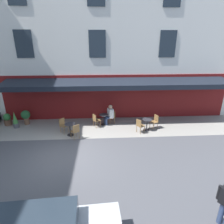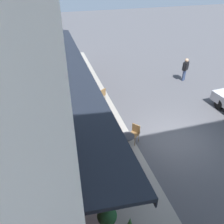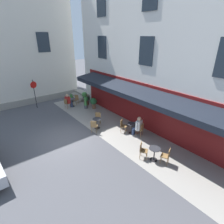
{
  "view_description": "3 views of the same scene",
  "coord_description": "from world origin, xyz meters",
  "px_view_note": "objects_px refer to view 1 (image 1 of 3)",
  "views": [
    {
      "loc": [
        -1.87,
        7.84,
        5.27
      ],
      "look_at": [
        -2.51,
        -3.0,
        1.19
      ],
      "focal_mm": 29.57,
      "sensor_mm": 36.0,
      "label": 1
    },
    {
      "loc": [
        7.04,
        -5.08,
        6.95
      ],
      "look_at": [
        -1.72,
        -2.49,
        0.89
      ],
      "focal_mm": 35.98,
      "sensor_mm": 36.0,
      "label": 2
    },
    {
      "loc": [
        -9.3,
        3.72,
        6.13
      ],
      "look_at": [
        -0.54,
        -3.19,
        1.23
      ],
      "focal_mm": 28.3,
      "sensor_mm": 36.0,
      "label": 3
    }
  ],
  "objects_px": {
    "cafe_chair_wicker_kerbside": "(140,125)",
    "cafe_table_near_entrance": "(70,128)",
    "cafe_chair_wicker_near_door": "(63,124)",
    "potted_plant_by_steps": "(7,119)",
    "cafe_chair_wicker_corner_left": "(96,119)",
    "cafe_table_streetside": "(147,123)",
    "cafe_chair_wicker_facing_street": "(112,116)",
    "cafe_table_far_end": "(104,118)",
    "cafe_chair_wicker_under_awning": "(75,130)",
    "potted_plant_under_sign": "(26,116)",
    "potted_plant_entrance_left": "(15,120)",
    "seated_companion_in_white": "(109,114)",
    "cafe_chair_wicker_corner_right": "(155,121)"
  },
  "relations": [
    {
      "from": "cafe_table_near_entrance",
      "to": "seated_companion_in_white",
      "type": "bearing_deg",
      "value": -147.52
    },
    {
      "from": "cafe_chair_wicker_near_door",
      "to": "cafe_chair_wicker_facing_street",
      "type": "xyz_separation_m",
      "value": [
        -3.13,
        -1.22,
        0.0
      ]
    },
    {
      "from": "cafe_chair_wicker_corner_right",
      "to": "potted_plant_entrance_left",
      "type": "distance_m",
      "value": 9.13
    },
    {
      "from": "cafe_table_far_end",
      "to": "seated_companion_in_white",
      "type": "height_order",
      "value": "seated_companion_in_white"
    },
    {
      "from": "cafe_chair_wicker_kerbside",
      "to": "cafe_chair_wicker_facing_street",
      "type": "relative_size",
      "value": 1.0
    },
    {
      "from": "cafe_table_far_end",
      "to": "cafe_chair_wicker_facing_street",
      "type": "bearing_deg",
      "value": -159.64
    },
    {
      "from": "cafe_table_streetside",
      "to": "seated_companion_in_white",
      "type": "xyz_separation_m",
      "value": [
        2.33,
        -1.15,
        0.23
      ]
    },
    {
      "from": "cafe_chair_wicker_near_door",
      "to": "potted_plant_entrance_left",
      "type": "relative_size",
      "value": 0.82
    },
    {
      "from": "cafe_chair_wicker_facing_street",
      "to": "cafe_chair_wicker_corner_left",
      "type": "bearing_deg",
      "value": 26.11
    },
    {
      "from": "cafe_chair_wicker_kerbside",
      "to": "cafe_chair_wicker_corner_right",
      "type": "relative_size",
      "value": 1.0
    },
    {
      "from": "potted_plant_under_sign",
      "to": "cafe_table_far_end",
      "type": "bearing_deg",
      "value": 175.63
    },
    {
      "from": "seated_companion_in_white",
      "to": "potted_plant_entrance_left",
      "type": "relative_size",
      "value": 1.22
    },
    {
      "from": "cafe_chair_wicker_near_door",
      "to": "cafe_chair_wicker_corner_left",
      "type": "relative_size",
      "value": 1.0
    },
    {
      "from": "cafe_chair_wicker_kerbside",
      "to": "cafe_chair_wicker_corner_left",
      "type": "xyz_separation_m",
      "value": [
        2.73,
        -1.02,
        0.0
      ]
    },
    {
      "from": "seated_companion_in_white",
      "to": "potted_plant_under_sign",
      "type": "relative_size",
      "value": 1.36
    },
    {
      "from": "cafe_chair_wicker_under_awning",
      "to": "cafe_chair_wicker_facing_street",
      "type": "relative_size",
      "value": 1.0
    },
    {
      "from": "cafe_chair_wicker_corner_left",
      "to": "potted_plant_under_sign",
      "type": "xyz_separation_m",
      "value": [
        4.77,
        -0.74,
        0.07
      ]
    },
    {
      "from": "potted_plant_by_steps",
      "to": "potted_plant_under_sign",
      "type": "bearing_deg",
      "value": -178.23
    },
    {
      "from": "cafe_chair_wicker_under_awning",
      "to": "potted_plant_under_sign",
      "type": "xyz_separation_m",
      "value": [
        3.64,
        -2.31,
        0.07
      ]
    },
    {
      "from": "cafe_chair_wicker_corner_left",
      "to": "cafe_chair_wicker_under_awning",
      "type": "bearing_deg",
      "value": 54.36
    },
    {
      "from": "cafe_chair_wicker_kerbside",
      "to": "cafe_table_near_entrance",
      "type": "bearing_deg",
      "value": 0.84
    },
    {
      "from": "cafe_chair_wicker_corner_right",
      "to": "potted_plant_entrance_left",
      "type": "xyz_separation_m",
      "value": [
        9.11,
        -0.63,
        -0.0
      ]
    },
    {
      "from": "cafe_chair_wicker_under_awning",
      "to": "seated_companion_in_white",
      "type": "distance_m",
      "value": 2.91
    },
    {
      "from": "cafe_chair_wicker_corner_left",
      "to": "seated_companion_in_white",
      "type": "relative_size",
      "value": 0.67
    },
    {
      "from": "potted_plant_entrance_left",
      "to": "potted_plant_under_sign",
      "type": "xyz_separation_m",
      "value": [
        -0.5,
        -0.53,
        0.07
      ]
    },
    {
      "from": "cafe_table_near_entrance",
      "to": "cafe_table_streetside",
      "type": "distance_m",
      "value": 4.8
    },
    {
      "from": "cafe_table_near_entrance",
      "to": "cafe_chair_wicker_kerbside",
      "type": "bearing_deg",
      "value": -179.16
    },
    {
      "from": "cafe_chair_wicker_under_awning",
      "to": "cafe_chair_wicker_corner_right",
      "type": "distance_m",
      "value": 5.1
    },
    {
      "from": "cafe_table_far_end",
      "to": "potted_plant_under_sign",
      "type": "relative_size",
      "value": 0.75
    },
    {
      "from": "cafe_table_near_entrance",
      "to": "cafe_chair_wicker_near_door",
      "type": "xyz_separation_m",
      "value": [
        0.48,
        -0.41,
        0.06
      ]
    },
    {
      "from": "cafe_table_near_entrance",
      "to": "seated_companion_in_white",
      "type": "distance_m",
      "value": 2.91
    },
    {
      "from": "cafe_chair_wicker_corner_left",
      "to": "potted_plant_by_steps",
      "type": "distance_m",
      "value": 6.05
    },
    {
      "from": "cafe_chair_wicker_corner_right",
      "to": "potted_plant_by_steps",
      "type": "height_order",
      "value": "cafe_chair_wicker_corner_right"
    },
    {
      "from": "cafe_chair_wicker_kerbside",
      "to": "potted_plant_under_sign",
      "type": "relative_size",
      "value": 0.91
    },
    {
      "from": "seated_companion_in_white",
      "to": "cafe_table_streetside",
      "type": "bearing_deg",
      "value": 153.77
    },
    {
      "from": "cafe_table_far_end",
      "to": "cafe_table_near_entrance",
      "type": "bearing_deg",
      "value": 34.47
    },
    {
      "from": "cafe_chair_wicker_under_awning",
      "to": "cafe_table_streetside",
      "type": "relative_size",
      "value": 1.21
    },
    {
      "from": "cafe_chair_wicker_near_door",
      "to": "potted_plant_by_steps",
      "type": "xyz_separation_m",
      "value": [
        4.0,
        -1.37,
        -0.14
      ]
    },
    {
      "from": "cafe_chair_wicker_corner_left",
      "to": "cafe_chair_wicker_facing_street",
      "type": "xyz_separation_m",
      "value": [
        -1.13,
        -0.55,
        0.0
      ]
    },
    {
      "from": "cafe_chair_wicker_near_door",
      "to": "potted_plant_entrance_left",
      "type": "height_order",
      "value": "potted_plant_entrance_left"
    },
    {
      "from": "potted_plant_entrance_left",
      "to": "potted_plant_by_steps",
      "type": "xyz_separation_m",
      "value": [
        0.74,
        -0.49,
        -0.14
      ]
    },
    {
      "from": "cafe_table_near_entrance",
      "to": "potted_plant_under_sign",
      "type": "xyz_separation_m",
      "value": [
        3.25,
        -1.82,
        0.12
      ]
    },
    {
      "from": "cafe_chair_wicker_under_awning",
      "to": "potted_plant_entrance_left",
      "type": "height_order",
      "value": "potted_plant_entrance_left"
    },
    {
      "from": "cafe_chair_wicker_near_door",
      "to": "cafe_chair_wicker_corner_left",
      "type": "xyz_separation_m",
      "value": [
        -2.0,
        -0.67,
        0.0
      ]
    },
    {
      "from": "seated_companion_in_white",
      "to": "cafe_chair_wicker_near_door",
      "type": "bearing_deg",
      "value": 21.41
    },
    {
      "from": "cafe_chair_wicker_near_door",
      "to": "cafe_table_streetside",
      "type": "xyz_separation_m",
      "value": [
        -5.26,
        0.0,
        -0.06
      ]
    },
    {
      "from": "cafe_chair_wicker_kerbside",
      "to": "potted_plant_entrance_left",
      "type": "height_order",
      "value": "potted_plant_entrance_left"
    },
    {
      "from": "cafe_table_streetside",
      "to": "cafe_chair_wicker_facing_street",
      "type": "bearing_deg",
      "value": -29.91
    },
    {
      "from": "cafe_chair_wicker_under_awning",
      "to": "seated_companion_in_white",
      "type": "height_order",
      "value": "seated_companion_in_white"
    },
    {
      "from": "cafe_table_far_end",
      "to": "seated_companion_in_white",
      "type": "xyz_separation_m",
      "value": [
        -0.39,
        -0.14,
        0.23
      ]
    }
  ]
}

